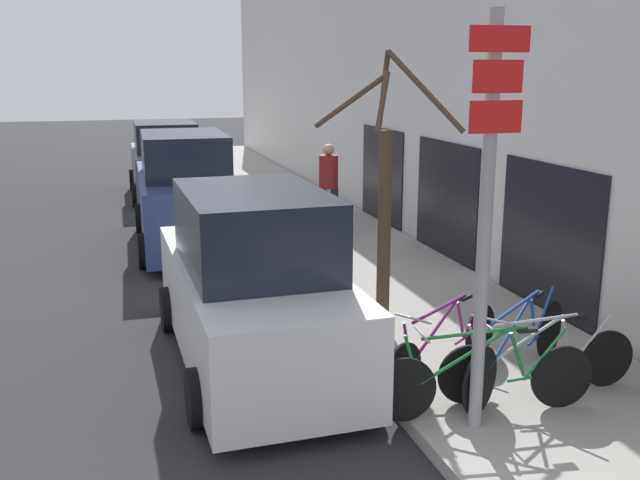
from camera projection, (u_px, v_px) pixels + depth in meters
name	position (u px, v px, depth m)	size (l,w,h in m)	color
ground_plane	(207.00, 260.00, 13.49)	(80.00, 80.00, 0.00)	#28282B
sidewalk_curb	(301.00, 219.00, 16.80)	(3.20, 32.00, 0.15)	#9E9B93
building_facade	(374.00, 82.00, 16.48)	(0.23, 32.00, 6.50)	silver
signpost	(486.00, 214.00, 6.43)	(0.57, 0.14, 3.89)	#939399
bicycle_0	(484.00, 378.00, 7.07)	(2.33, 0.44, 0.92)	black
bicycle_1	(539.00, 361.00, 7.51)	(2.29, 0.44, 0.88)	black
bicycle_2	(518.00, 348.00, 7.79)	(2.10, 1.47, 0.96)	black
bicycle_3	(444.00, 345.00, 7.93)	(1.94, 1.23, 0.89)	black
parked_car_0	(253.00, 287.00, 8.54)	(2.01, 4.63, 2.18)	silver
parked_car_1	(185.00, 195.00, 14.26)	(2.06, 4.82, 2.31)	navy
parked_car_2	(166.00, 163.00, 19.98)	(2.04, 4.45, 2.10)	#51565B
pedestrian_near	(328.00, 180.00, 15.26)	(0.47, 0.41, 1.83)	#333338
street_tree	(384.00, 202.00, 9.18)	(1.53, 1.51, 3.62)	#4C3828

